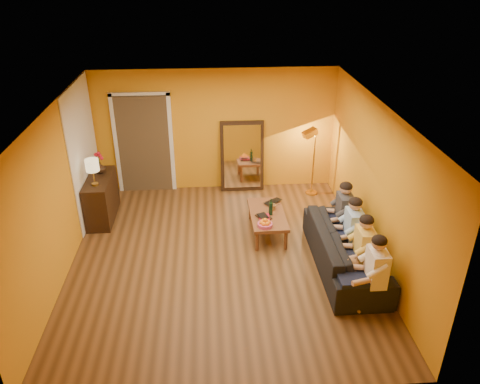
{
  "coord_description": "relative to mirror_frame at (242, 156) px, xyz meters",
  "views": [
    {
      "loc": [
        -0.16,
        -6.54,
        4.63
      ],
      "look_at": [
        0.35,
        0.5,
        1.0
      ],
      "focal_mm": 35.0,
      "sensor_mm": 36.0,
      "label": 1
    }
  ],
  "objects": [
    {
      "name": "fruit_bowl",
      "position": [
        0.22,
        -2.33,
        -0.26
      ],
      "size": [
        0.26,
        0.26,
        0.16
      ],
      "primitive_type": null,
      "color": "#C9476D",
      "rests_on": "coffee_table"
    },
    {
      "name": "floor_lamp",
      "position": [
        1.47,
        -0.37,
        -0.04
      ],
      "size": [
        0.36,
        0.32,
        1.44
      ],
      "primitive_type": null,
      "rotation": [
        0.0,
        0.0,
        0.3
      ],
      "color": "gold",
      "rests_on": "floor"
    },
    {
      "name": "mirror_frame",
      "position": [
        0.0,
        0.0,
        0.0
      ],
      "size": [
        0.92,
        0.27,
        1.51
      ],
      "primitive_type": "cube",
      "rotation": [
        -0.14,
        0.0,
        0.0
      ],
      "color": "black",
      "rests_on": "floor"
    },
    {
      "name": "vase",
      "position": [
        -2.79,
        -0.83,
        0.2
      ],
      "size": [
        0.2,
        0.2,
        0.21
      ],
      "primitive_type": "imported",
      "color": "black",
      "rests_on": "sideboard"
    },
    {
      "name": "tumbler",
      "position": [
        0.44,
        -1.76,
        -0.29
      ],
      "size": [
        0.13,
        0.13,
        0.1
      ],
      "primitive_type": "imported",
      "rotation": [
        0.0,
        0.0,
        -0.14
      ],
      "color": "#B27F3F",
      "rests_on": "coffee_table"
    },
    {
      "name": "doorway_recess",
      "position": [
        -2.05,
        0.2,
        0.29
      ],
      "size": [
        1.06,
        0.3,
        2.1
      ],
      "primitive_type": "cube",
      "color": "#3F2D19",
      "rests_on": "floor"
    },
    {
      "name": "person_mid_right",
      "position": [
        1.58,
        -2.9,
        -0.15
      ],
      "size": [
        0.7,
        0.44,
        1.22
      ],
      "primitive_type": null,
      "color": "#97BBE9",
      "rests_on": "sofa"
    },
    {
      "name": "dog",
      "position": [
        1.34,
        -3.86,
        -0.41
      ],
      "size": [
        0.41,
        0.61,
        0.7
      ],
      "primitive_type": null,
      "rotation": [
        0.0,
        0.0,
        0.05
      ],
      "color": "olive",
      "rests_on": "floor"
    },
    {
      "name": "door_jamb_left",
      "position": [
        -2.62,
        0.08,
        0.29
      ],
      "size": [
        0.08,
        0.06,
        2.2
      ],
      "primitive_type": "cube",
      "color": "white",
      "rests_on": "wall_back"
    },
    {
      "name": "sofa",
      "position": [
        1.45,
        -3.0,
        -0.42
      ],
      "size": [
        2.35,
        0.92,
        0.69
      ],
      "primitive_type": "imported",
      "rotation": [
        0.0,
        0.0,
        1.57
      ],
      "color": "black",
      "rests_on": "floor"
    },
    {
      "name": "person_mid_left",
      "position": [
        1.58,
        -3.45,
        -0.15
      ],
      "size": [
        0.7,
        0.44,
        1.22
      ],
      "primitive_type": null,
      "color": "#E3BB4B",
      "rests_on": "sofa"
    },
    {
      "name": "room_shell",
      "position": [
        -0.55,
        -2.26,
        0.54
      ],
      "size": [
        5.0,
        5.5,
        2.6
      ],
      "color": "brown",
      "rests_on": "ground"
    },
    {
      "name": "table_lamp",
      "position": [
        -2.79,
        -1.38,
        0.34
      ],
      "size": [
        0.24,
        0.24,
        0.51
      ],
      "primitive_type": null,
      "color": "beige",
      "rests_on": "sideboard"
    },
    {
      "name": "mirror_glass",
      "position": [
        0.0,
        -0.04,
        0.0
      ],
      "size": [
        0.78,
        0.21,
        1.35
      ],
      "primitive_type": "cube",
      "rotation": [
        -0.14,
        0.0,
        0.0
      ],
      "color": "white",
      "rests_on": "mirror_frame"
    },
    {
      "name": "white_accent",
      "position": [
        -3.04,
        -0.88,
        0.54
      ],
      "size": [
        0.02,
        1.9,
        2.58
      ],
      "primitive_type": "cube",
      "color": "white",
      "rests_on": "wall_left"
    },
    {
      "name": "book_mid",
      "position": [
        0.15,
        -2.07,
        -0.31
      ],
      "size": [
        0.2,
        0.26,
        0.02
      ],
      "primitive_type": "imported",
      "rotation": [
        0.0,
        0.0,
        -0.07
      ],
      "color": "red",
      "rests_on": "book_lower"
    },
    {
      "name": "flowers",
      "position": [
        -2.79,
        -0.83,
        0.43
      ],
      "size": [
        0.17,
        0.17,
        0.45
      ],
      "primitive_type": null,
      "color": "red",
      "rests_on": "vase"
    },
    {
      "name": "wine_bottle",
      "position": [
        0.37,
        -1.93,
        -0.18
      ],
      "size": [
        0.07,
        0.07,
        0.31
      ],
      "primitive_type": "cylinder",
      "color": "black",
      "rests_on": "coffee_table"
    },
    {
      "name": "door_jamb_right",
      "position": [
        -1.48,
        0.08,
        0.29
      ],
      "size": [
        0.08,
        0.06,
        2.2
      ],
      "primitive_type": "cube",
      "color": "white",
      "rests_on": "wall_back"
    },
    {
      "name": "book_lower",
      "position": [
        0.14,
        -2.08,
        -0.33
      ],
      "size": [
        0.3,
        0.33,
        0.03
      ],
      "primitive_type": "imported",
      "rotation": [
        0.0,
        0.0,
        0.48
      ],
      "color": "black",
      "rests_on": "coffee_table"
    },
    {
      "name": "door_header",
      "position": [
        -2.05,
        0.08,
        1.36
      ],
      "size": [
        1.22,
        0.06,
        0.08
      ],
      "primitive_type": "cube",
      "color": "white",
      "rests_on": "wall_back"
    },
    {
      "name": "sideboard",
      "position": [
        -2.79,
        -1.08,
        -0.34
      ],
      "size": [
        0.44,
        1.18,
        0.85
      ],
      "primitive_type": "cube",
      "color": "black",
      "rests_on": "floor"
    },
    {
      "name": "laptop",
      "position": [
        0.5,
        -1.53,
        -0.33
      ],
      "size": [
        0.44,
        0.41,
        0.03
      ],
      "primitive_type": "imported",
      "rotation": [
        0.0,
        0.0,
        0.62
      ],
      "color": "black",
      "rests_on": "coffee_table"
    },
    {
      "name": "coffee_table",
      "position": [
        0.32,
        -1.88,
        -0.55
      ],
      "size": [
        0.64,
        1.23,
        0.42
      ],
      "primitive_type": null,
      "rotation": [
        0.0,
        0.0,
        0.01
      ],
      "color": "brown",
      "rests_on": "floor"
    },
    {
      "name": "book_upper",
      "position": [
        0.14,
        -2.09,
        -0.29
      ],
      "size": [
        0.21,
        0.25,
        0.02
      ],
      "primitive_type": "imported",
      "rotation": [
        0.0,
        0.0,
        0.31
      ],
      "color": "black",
      "rests_on": "book_mid"
    },
    {
      "name": "person_far_left",
      "position": [
        1.58,
        -4.0,
        -0.15
      ],
      "size": [
        0.7,
        0.44,
        1.22
      ],
      "primitive_type": null,
      "color": "white",
      "rests_on": "sofa"
    },
    {
      "name": "person_far_right",
      "position": [
        1.58,
        -2.35,
        -0.15
      ],
      "size": [
        0.7,
        0.44,
        1.22
      ],
      "primitive_type": null,
      "color": "#37373C",
      "rests_on": "sofa"
    }
  ]
}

